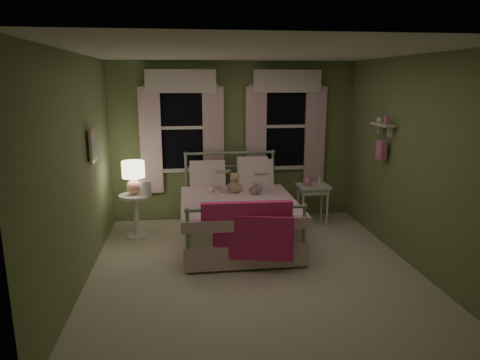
{
  "coord_description": "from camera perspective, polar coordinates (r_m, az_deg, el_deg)",
  "views": [
    {
      "loc": [
        -0.8,
        -4.88,
        2.29
      ],
      "look_at": [
        -0.1,
        0.61,
        1.0
      ],
      "focal_mm": 32.0,
      "sensor_mm": 36.0,
      "label": 1
    }
  ],
  "objects": [
    {
      "name": "book_left",
      "position": [
        6.17,
        -3.2,
        0.68
      ],
      "size": [
        0.2,
        0.12,
        0.26
      ],
      "primitive_type": "imported",
      "rotation": [
        1.22,
        0.0,
        0.05
      ],
      "color": "beige",
      "rests_on": "child_left"
    },
    {
      "name": "pink_toy",
      "position": [
        6.93,
        8.98,
        -0.23
      ],
      "size": [
        0.14,
        0.18,
        0.14
      ],
      "color": "pink",
      "rests_on": "nightstand_right"
    },
    {
      "name": "child_right",
      "position": [
        6.48,
        1.59,
        1.03
      ],
      "size": [
        0.37,
        0.29,
        0.73
      ],
      "primitive_type": "imported",
      "rotation": [
        0.0,
        0.0,
        3.09
      ],
      "color": "#F7D1DD",
      "rests_on": "bed"
    },
    {
      "name": "book_right",
      "position": [
        6.24,
        1.94,
        0.44
      ],
      "size": [
        0.21,
        0.14,
        0.26
      ],
      "primitive_type": "imported",
      "rotation": [
        1.22,
        0.0,
        -0.13
      ],
      "color": "beige",
      "rests_on": "child_right"
    },
    {
      "name": "book_nightstand",
      "position": [
        6.4,
        -13.06,
        -1.99
      ],
      "size": [
        0.23,
        0.27,
        0.02
      ],
      "primitive_type": "imported",
      "rotation": [
        0.0,
        0.0,
        -0.35
      ],
      "color": "beige",
      "rests_on": "nightstand_left"
    },
    {
      "name": "child_left",
      "position": [
        6.42,
        -3.36,
        0.94
      ],
      "size": [
        0.31,
        0.25,
        0.74
      ],
      "primitive_type": "imported",
      "rotation": [
        0.0,
        0.0,
        3.47
      ],
      "color": "#F7D1DD",
      "rests_on": "bed"
    },
    {
      "name": "nightstand_left",
      "position": [
        6.56,
        -13.76,
        -3.85
      ],
      "size": [
        0.46,
        0.46,
        0.65
      ],
      "color": "white",
      "rests_on": "ground"
    },
    {
      "name": "teddy_bear",
      "position": [
        6.32,
        -0.71,
        -0.58
      ],
      "size": [
        0.24,
        0.2,
        0.32
      ],
      "color": "tan",
      "rests_on": "bed"
    },
    {
      "name": "room_shell",
      "position": [
        5.05,
        1.95,
        1.79
      ],
      "size": [
        4.2,
        4.2,
        4.2
      ],
      "color": "beige",
      "rests_on": "ground"
    },
    {
      "name": "nightstand_right",
      "position": [
        7.0,
        9.71,
        -1.46
      ],
      "size": [
        0.5,
        0.4,
        0.64
      ],
      "color": "white",
      "rests_on": "ground"
    },
    {
      "name": "window_left",
      "position": [
        6.94,
        -7.76,
        7.49
      ],
      "size": [
        1.34,
        0.13,
        1.96
      ],
      "color": "black",
      "rests_on": "room_shell"
    },
    {
      "name": "table_lamp",
      "position": [
        6.42,
        -14.02,
        0.73
      ],
      "size": [
        0.33,
        0.33,
        0.49
      ],
      "color": "tan",
      "rests_on": "nightstand_left"
    },
    {
      "name": "wall_shelf",
      "position": [
        6.25,
        18.41,
        5.41
      ],
      "size": [
        0.15,
        0.5,
        0.6
      ],
      "color": "white",
      "rests_on": "room_shell"
    },
    {
      "name": "window_right",
      "position": [
        7.14,
        6.14,
        7.69
      ],
      "size": [
        1.34,
        0.13,
        1.96
      ],
      "color": "black",
      "rests_on": "room_shell"
    },
    {
      "name": "framed_picture",
      "position": [
        5.66,
        -19.0,
        4.37
      ],
      "size": [
        0.03,
        0.32,
        0.42
      ],
      "color": "beige",
      "rests_on": "room_shell"
    },
    {
      "name": "bed",
      "position": [
        6.18,
        -0.35,
        -4.93
      ],
      "size": [
        1.58,
        2.04,
        1.18
      ],
      "color": "white",
      "rests_on": "ground"
    },
    {
      "name": "pink_throw",
      "position": [
        5.15,
        0.97,
        -5.94
      ],
      "size": [
        1.1,
        0.27,
        0.71
      ],
      "color": "#FA3082",
      "rests_on": "bed"
    },
    {
      "name": "bud_vase",
      "position": [
        7.03,
        10.6,
        0.57
      ],
      "size": [
        0.06,
        0.06,
        0.28
      ],
      "color": "white",
      "rests_on": "nightstand_right"
    }
  ]
}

